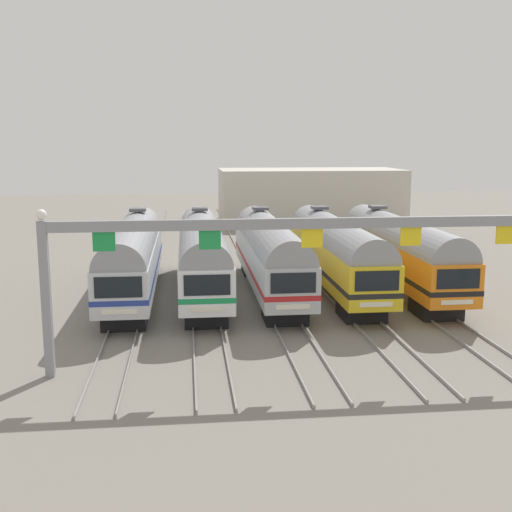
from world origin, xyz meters
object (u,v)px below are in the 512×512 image
at_px(commuter_train_stainless, 269,252).
at_px(catenary_gantry, 312,247).
at_px(commuter_train_orange, 400,250).
at_px(commuter_train_yellow, 335,251).
at_px(commuter_train_silver, 133,255).
at_px(commuter_train_white, 202,253).

bearing_deg(commuter_train_stainless, catenary_gantry, -90.00).
relative_size(commuter_train_orange, catenary_gantry, 0.81).
distance_m(commuter_train_yellow, catenary_gantry, 14.39).
bearing_deg(commuter_train_silver, commuter_train_white, 0.00).
bearing_deg(catenary_gantry, commuter_train_yellow, 72.44).
relative_size(commuter_train_stainless, commuter_train_yellow, 1.00).
height_order(commuter_train_yellow, commuter_train_orange, same).
height_order(commuter_train_stainless, commuter_train_orange, same).
relative_size(commuter_train_silver, catenary_gantry, 0.81).
bearing_deg(commuter_train_silver, catenary_gantry, -57.67).
bearing_deg(commuter_train_orange, catenary_gantry, -122.33).
height_order(commuter_train_white, commuter_train_yellow, same).
relative_size(commuter_train_stainless, catenary_gantry, 0.81).
bearing_deg(commuter_train_silver, commuter_train_yellow, 0.00).
distance_m(commuter_train_stainless, commuter_train_yellow, 4.27).
xyz_separation_m(commuter_train_silver, commuter_train_stainless, (8.54, 0.00, 0.00)).
relative_size(commuter_train_stainless, commuter_train_orange, 1.00).
height_order(commuter_train_silver, commuter_train_stainless, same).
height_order(commuter_train_yellow, catenary_gantry, catenary_gantry).
xyz_separation_m(commuter_train_silver, commuter_train_yellow, (12.81, 0.00, 0.00)).
xyz_separation_m(commuter_train_stainless, commuter_train_yellow, (4.27, 0.00, 0.00)).
bearing_deg(commuter_train_silver, commuter_train_orange, 0.00).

